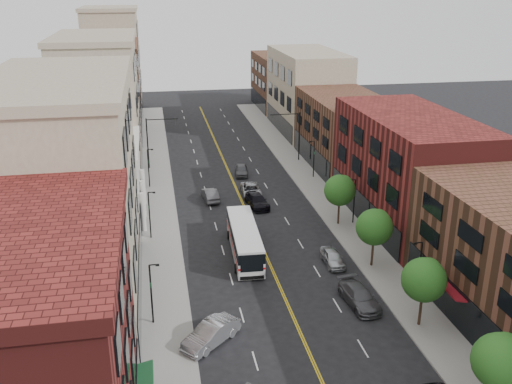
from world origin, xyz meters
TOP-DOWN VIEW (x-y plane):
  - ground at (0.00, 0.00)m, footprint 220.00×220.00m
  - sidewalk_left at (-10.00, 35.00)m, footprint 4.00×110.00m
  - sidewalk_right at (10.00, 35.00)m, footprint 4.00×110.00m
  - bldg_l_redbrick at (-17.00, -6.00)m, footprint 10.00×16.00m
  - bldg_l_tanoffice at (-17.00, 13.00)m, footprint 10.00×22.00m
  - bldg_l_white at (-17.00, 31.00)m, footprint 10.00×14.00m
  - bldg_l_far_a at (-17.00, 48.00)m, footprint 10.00×20.00m
  - bldg_l_far_b at (-17.00, 68.00)m, footprint 10.00×20.00m
  - bldg_l_far_c at (-17.00, 86.00)m, footprint 10.00×16.00m
  - bldg_r_mid at (17.00, 24.00)m, footprint 10.00×22.00m
  - bldg_r_far_a at (17.00, 45.00)m, footprint 10.00×20.00m
  - bldg_r_far_b at (17.00, 66.00)m, footprint 10.00×22.00m
  - bldg_r_far_c at (17.00, 86.00)m, footprint 10.00×18.00m
  - tree_r_0 at (9.39, -5.93)m, footprint 3.40×3.40m
  - tree_r_1 at (9.39, 4.07)m, footprint 3.40×3.40m
  - tree_r_2 at (9.39, 14.07)m, footprint 3.40×3.40m
  - tree_r_3 at (9.39, 24.07)m, footprint 3.40×3.40m
  - lamp_l_1 at (-10.95, 8.00)m, footprint 0.81×0.55m
  - lamp_l_2 at (-10.95, 24.00)m, footprint 0.81×0.55m
  - lamp_l_3 at (-10.95, 40.00)m, footprint 0.81×0.55m
  - lamp_r_1 at (10.95, 8.00)m, footprint 0.81×0.55m
  - lamp_r_2 at (10.95, 24.00)m, footprint 0.81×0.55m
  - lamp_r_3 at (10.95, 40.00)m, footprint 0.81×0.55m
  - signal_mast_left at (-10.27, 48.00)m, footprint 4.49×0.18m
  - signal_mast_right at (10.27, 48.00)m, footprint 4.49×0.18m
  - city_bus at (-2.00, 18.73)m, footprint 3.10×11.34m
  - car_angle_b at (-6.81, 4.66)m, footprint 4.88×4.65m
  - car_parked_mid at (5.80, 7.81)m, footprint 2.64×5.42m
  - car_parked_far at (5.84, 15.15)m, footprint 1.66×4.06m
  - car_lane_behind at (-3.73, 33.93)m, footprint 1.94×4.60m
  - car_lane_a at (1.50, 30.94)m, footprint 2.68×5.26m
  - car_lane_b at (1.50, 34.84)m, footprint 2.57×5.18m
  - car_lane_c at (1.55, 42.90)m, footprint 2.22×4.41m

SIDE VIEW (x-z plane):
  - ground at x=0.00m, z-range 0.00..0.00m
  - sidewalk_left at x=-10.00m, z-range 0.00..0.15m
  - sidewalk_right at x=10.00m, z-range 0.00..0.15m
  - car_parked_far at x=5.84m, z-range 0.00..1.38m
  - car_lane_b at x=1.50m, z-range 0.00..1.41m
  - car_lane_c at x=1.55m, z-range 0.00..1.44m
  - car_lane_a at x=1.50m, z-range 0.00..1.46m
  - car_lane_behind at x=-3.73m, z-range 0.00..1.48m
  - car_parked_mid at x=5.80m, z-range 0.00..1.52m
  - car_angle_b at x=-6.81m, z-range 0.00..1.65m
  - city_bus at x=-2.00m, z-range 0.24..3.13m
  - lamp_l_1 at x=-10.95m, z-range 0.45..5.50m
  - lamp_l_2 at x=-10.95m, z-range 0.45..5.50m
  - lamp_l_3 at x=-10.95m, z-range 0.45..5.50m
  - lamp_r_1 at x=10.95m, z-range 0.45..5.50m
  - lamp_r_2 at x=10.95m, z-range 0.45..5.50m
  - lamp_r_3 at x=10.95m, z-range 0.45..5.50m
  - bldg_l_white at x=-17.00m, z-range 0.00..8.00m
  - tree_r_0 at x=9.39m, z-range 1.33..6.92m
  - tree_r_1 at x=9.39m, z-range 1.33..6.92m
  - tree_r_2 at x=9.39m, z-range 1.33..6.92m
  - tree_r_3 at x=9.39m, z-range 1.33..6.92m
  - signal_mast_left at x=-10.27m, z-range 1.05..8.25m
  - signal_mast_right at x=10.27m, z-range 1.05..8.25m
  - bldg_r_far_a at x=17.00m, z-range 0.00..10.00m
  - bldg_r_far_c at x=17.00m, z-range 0.00..11.00m
  - bldg_r_mid at x=17.00m, z-range 0.00..12.00m
  - bldg_l_redbrick at x=-17.00m, z-range 0.00..14.00m
  - bldg_r_far_b at x=17.00m, z-range 0.00..14.00m
  - bldg_l_far_b at x=-17.00m, z-range 0.00..15.00m
  - bldg_l_tanoffice at x=-17.00m, z-range 0.00..18.00m
  - bldg_l_far_a at x=-17.00m, z-range 0.00..18.00m
  - bldg_l_far_c at x=-17.00m, z-range 0.00..20.00m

